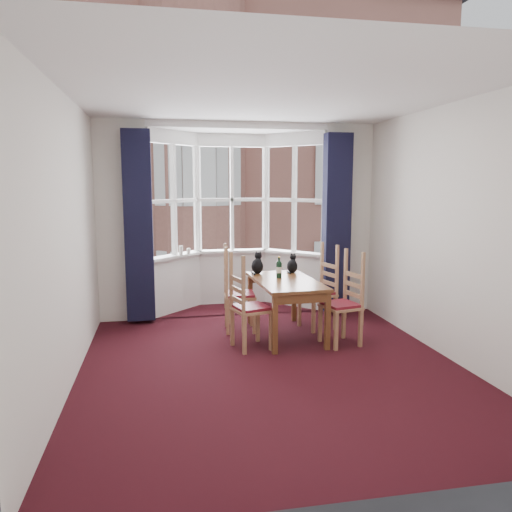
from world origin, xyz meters
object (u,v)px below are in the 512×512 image
object	(u,v)px
chair_right_near	(347,305)
cat_left	(257,265)
chair_right_far	(323,293)
candle_tall	(181,250)
candle_short	(189,251)
dining_table	(286,287)
cat_right	(292,265)
chair_left_near	(244,310)
chair_left_far	(233,296)
wine_bottle	(279,268)

from	to	relation	value
chair_right_near	cat_left	world-z (taller)	cat_left
chair_right_near	chair_right_far	xyz separation A→B (m)	(-0.06, 0.72, 0.00)
candle_tall	candle_short	bearing A→B (deg)	14.58
dining_table	cat_right	world-z (taller)	cat_right
chair_right_near	candle_short	size ratio (longest dim) A/B	9.93
chair_left_near	chair_right_near	distance (m)	1.26
chair_left_near	chair_right_far	bearing A→B (deg)	30.02
chair_left_far	chair_right_far	size ratio (longest dim) A/B	1.00
chair_left_far	cat_left	bearing A→B (deg)	25.25
chair_left_far	candle_tall	size ratio (longest dim) A/B	6.84
chair_left_far	candle_short	bearing A→B (deg)	113.18
candle_tall	candle_short	distance (m)	0.12
cat_left	candle_short	size ratio (longest dim) A/B	3.31
cat_right	wine_bottle	world-z (taller)	wine_bottle
chair_left_near	cat_left	distance (m)	1.06
chair_left_far	chair_right_near	bearing A→B (deg)	-31.54
candle_tall	candle_short	world-z (taller)	candle_tall
chair_left_near	chair_right_near	world-z (taller)	same
candle_short	candle_tall	bearing A→B (deg)	-165.42
chair_left_far	chair_left_near	bearing A→B (deg)	-88.12
chair_left_far	cat_right	xyz separation A→B (m)	(0.84, 0.14, 0.36)
wine_bottle	candle_short	bearing A→B (deg)	127.98
chair_left_far	wine_bottle	distance (m)	0.71
chair_right_near	chair_left_far	bearing A→B (deg)	148.46
chair_right_near	cat_right	world-z (taller)	cat_right
chair_left_near	wine_bottle	xyz separation A→B (m)	(0.55, 0.56, 0.38)
candle_tall	cat_left	bearing A→B (deg)	-44.98
candle_tall	chair_right_far	bearing A→B (deg)	-33.62
chair_right_far	candle_tall	world-z (taller)	candle_tall
dining_table	chair_left_near	xyz separation A→B (m)	(-0.60, -0.42, -0.16)
cat_left	cat_right	bearing A→B (deg)	-3.29
cat_left	wine_bottle	size ratio (longest dim) A/B	1.09
wine_bottle	chair_left_near	bearing A→B (deg)	-134.34
chair_left_near	wine_bottle	distance (m)	0.87
dining_table	chair_right_near	bearing A→B (deg)	-34.00
cat_right	chair_left_near	bearing A→B (deg)	-132.12
chair_right_near	chair_right_far	size ratio (longest dim) A/B	1.00
chair_left_far	chair_right_near	xyz separation A→B (m)	(1.28, -0.79, 0.00)
dining_table	candle_short	distance (m)	1.92
chair_left_near	chair_left_far	xyz separation A→B (m)	(-0.02, 0.76, 0.00)
chair_left_near	dining_table	bearing A→B (deg)	34.58
cat_right	candle_short	world-z (taller)	cat_right
dining_table	chair_left_far	xyz separation A→B (m)	(-0.63, 0.35, -0.16)
dining_table	chair_right_near	size ratio (longest dim) A/B	1.53
chair_right_near	chair_left_near	bearing A→B (deg)	178.82
cat_left	candle_short	bearing A→B (deg)	130.60
chair_right_far	cat_right	world-z (taller)	cat_right
chair_left_near	candle_short	distance (m)	2.06
cat_right	candle_short	bearing A→B (deg)	142.35
chair_left_near	wine_bottle	world-z (taller)	wine_bottle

